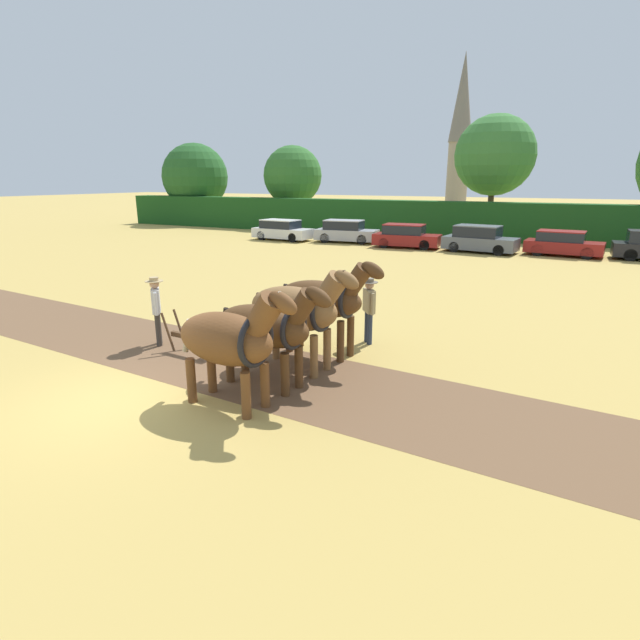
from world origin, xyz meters
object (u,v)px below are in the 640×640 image
(draft_horse_lead_left, at_px, (230,339))
(draft_horse_trail_right, at_px, (324,299))
(tree_center_left, at_px, (495,155))
(farmer_beside_team, at_px, (369,305))
(tree_far_left, at_px, (195,177))
(parked_car_center_left, at_px, (406,236))
(parked_car_center_right, at_px, (563,244))
(parked_car_center, at_px, (479,240))
(draft_horse_lead_right, at_px, (267,327))
(church_spire, at_px, (461,130))
(farmer_at_plow, at_px, (156,305))
(parked_car_far_left, at_px, (282,230))
(tree_left, at_px, (293,176))
(parked_car_left, at_px, (346,232))
(plow, at_px, (196,343))
(draft_horse_trail_left, at_px, (297,309))

(draft_horse_lead_left, relative_size, draft_horse_trail_right, 0.95)
(tree_center_left, height_order, farmer_beside_team, tree_center_left)
(tree_far_left, bearing_deg, tree_center_left, 4.18)
(parked_car_center_left, bearing_deg, parked_car_center_right, 0.25)
(farmer_beside_team, relative_size, parked_car_center, 0.40)
(tree_far_left, relative_size, draft_horse_lead_right, 2.60)
(draft_horse_lead_left, bearing_deg, church_spire, 102.61)
(farmer_at_plow, distance_m, parked_car_far_left, 23.51)
(parked_car_center, bearing_deg, parked_car_center_left, -173.36)
(tree_center_left, height_order, draft_horse_trail_right, tree_center_left)
(tree_center_left, bearing_deg, tree_left, -176.67)
(farmer_at_plow, xyz_separation_m, parked_car_center_right, (8.98, 22.25, -0.39))
(church_spire, height_order, parked_car_center, church_spire)
(farmer_at_plow, height_order, farmer_beside_team, farmer_at_plow)
(tree_far_left, distance_m, parked_car_center_left, 25.61)
(farmer_beside_team, xyz_separation_m, parked_car_center_left, (-4.91, 18.99, -0.32))
(tree_center_left, height_order, parked_car_left, tree_center_left)
(draft_horse_lead_left, bearing_deg, tree_far_left, 135.13)
(tree_left, distance_m, parked_car_left, 13.10)
(church_spire, height_order, parked_car_center_left, church_spire)
(draft_horse_trail_right, xyz_separation_m, parked_car_center, (0.27, 20.34, -0.66))
(tree_left, bearing_deg, parked_car_center_right, -21.28)
(draft_horse_lead_left, bearing_deg, draft_horse_trail_right, 89.94)
(farmer_beside_team, bearing_deg, draft_horse_lead_left, -139.59)
(draft_horse_trail_right, xyz_separation_m, farmer_beside_team, (0.66, 1.34, -0.38))
(parked_car_left, bearing_deg, draft_horse_lead_left, -77.32)
(tree_center_left, height_order, plow, tree_center_left)
(draft_horse_trail_right, bearing_deg, parked_car_left, 116.78)
(church_spire, height_order, parked_car_far_left, church_spire)
(tree_far_left, distance_m, draft_horse_trail_left, 41.11)
(tree_left, relative_size, parked_car_center_left, 1.68)
(farmer_beside_team, distance_m, parked_car_far_left, 23.65)
(tree_far_left, distance_m, draft_horse_lead_right, 41.90)
(tree_left, distance_m, plow, 35.00)
(tree_left, relative_size, draft_horse_trail_left, 2.46)
(church_spire, relative_size, draft_horse_trail_left, 6.75)
(parked_car_center_left, bearing_deg, farmer_beside_team, -79.28)
(farmer_beside_team, relative_size, parked_car_center_right, 0.42)
(draft_horse_trail_left, distance_m, farmer_at_plow, 4.14)
(tree_center_left, xyz_separation_m, farmer_at_plow, (-3.41, -32.05, -4.85))
(tree_far_left, relative_size, draft_horse_trail_left, 2.61)
(farmer_beside_team, bearing_deg, draft_horse_lead_right, -141.65)
(plow, height_order, parked_car_center_left, parked_car_center_left)
(tree_left, distance_m, parked_car_center, 20.78)
(tree_center_left, distance_m, farmer_at_plow, 32.60)
(parked_car_center_left, distance_m, parked_car_center, 4.51)
(parked_car_far_left, height_order, parked_car_left, parked_car_left)
(tree_far_left, distance_m, parked_car_left, 21.14)
(plow, bearing_deg, farmer_at_plow, 175.20)
(farmer_at_plow, xyz_separation_m, parked_car_center_left, (-0.03, 21.62, -0.37))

